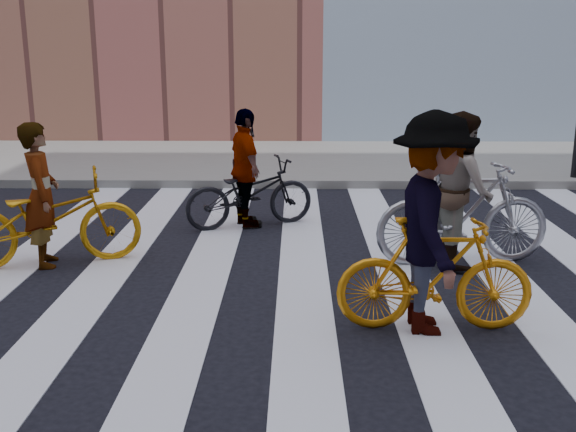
{
  "coord_description": "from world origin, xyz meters",
  "views": [
    {
      "loc": [
        -0.63,
        -6.65,
        2.49
      ],
      "look_at": [
        -0.72,
        0.3,
        0.71
      ],
      "focal_mm": 42.0,
      "sensor_mm": 36.0,
      "label": 1
    }
  ],
  "objects_px": {
    "bike_yellow_left": "(48,219)",
    "rider_rear": "(246,169)",
    "bike_dark_rear": "(250,193)",
    "rider_right": "(432,224)",
    "rider_left": "(41,195)",
    "rider_mid": "(461,190)",
    "bike_silver_mid": "(463,213)",
    "bike_yellow_right": "(435,274)"
  },
  "relations": [
    {
      "from": "bike_yellow_left",
      "to": "rider_rear",
      "type": "distance_m",
      "value": 2.76
    },
    {
      "from": "bike_yellow_left",
      "to": "bike_dark_rear",
      "type": "xyz_separation_m",
      "value": [
        2.19,
        1.71,
        -0.06
      ]
    },
    {
      "from": "bike_yellow_left",
      "to": "rider_rear",
      "type": "xyz_separation_m",
      "value": [
        2.14,
        1.71,
        0.28
      ]
    },
    {
      "from": "rider_right",
      "to": "bike_yellow_left",
      "type": "bearing_deg",
      "value": 66.76
    },
    {
      "from": "bike_dark_rear",
      "to": "rider_rear",
      "type": "bearing_deg",
      "value": 68.27
    },
    {
      "from": "rider_left",
      "to": "rider_mid",
      "type": "distance_m",
      "value": 4.76
    },
    {
      "from": "bike_dark_rear",
      "to": "rider_right",
      "type": "xyz_separation_m",
      "value": [
        1.82,
        -3.49,
        0.5
      ]
    },
    {
      "from": "rider_right",
      "to": "bike_silver_mid",
      "type": "bearing_deg",
      "value": -21.0
    },
    {
      "from": "bike_silver_mid",
      "to": "bike_yellow_right",
      "type": "bearing_deg",
      "value": 153.16
    },
    {
      "from": "rider_right",
      "to": "rider_rear",
      "type": "relative_size",
      "value": 1.19
    },
    {
      "from": "bike_yellow_left",
      "to": "bike_silver_mid",
      "type": "height_order",
      "value": "bike_silver_mid"
    },
    {
      "from": "bike_dark_rear",
      "to": "rider_mid",
      "type": "relative_size",
      "value": 1.03
    },
    {
      "from": "bike_silver_mid",
      "to": "bike_yellow_right",
      "type": "relative_size",
      "value": 1.17
    },
    {
      "from": "bike_silver_mid",
      "to": "bike_yellow_right",
      "type": "distance_m",
      "value": 2.0
    },
    {
      "from": "bike_yellow_right",
      "to": "rider_right",
      "type": "height_order",
      "value": "rider_right"
    },
    {
      "from": "bike_silver_mid",
      "to": "rider_rear",
      "type": "xyz_separation_m",
      "value": [
        -2.62,
        1.62,
        0.21
      ]
    },
    {
      "from": "bike_yellow_left",
      "to": "rider_left",
      "type": "xyz_separation_m",
      "value": [
        -0.05,
        0.0,
        0.28
      ]
    },
    {
      "from": "bike_yellow_left",
      "to": "rider_rear",
      "type": "relative_size",
      "value": 1.26
    },
    {
      "from": "rider_left",
      "to": "rider_right",
      "type": "bearing_deg",
      "value": -131.79
    },
    {
      "from": "bike_yellow_right",
      "to": "rider_mid",
      "type": "relative_size",
      "value": 0.98
    },
    {
      "from": "bike_yellow_left",
      "to": "bike_yellow_right",
      "type": "distance_m",
      "value": 4.44
    },
    {
      "from": "bike_yellow_left",
      "to": "bike_dark_rear",
      "type": "distance_m",
      "value": 2.78
    },
    {
      "from": "bike_silver_mid",
      "to": "bike_dark_rear",
      "type": "distance_m",
      "value": 3.04
    },
    {
      "from": "bike_yellow_left",
      "to": "bike_silver_mid",
      "type": "distance_m",
      "value": 4.76
    },
    {
      "from": "bike_silver_mid",
      "to": "rider_rear",
      "type": "distance_m",
      "value": 3.08
    },
    {
      "from": "bike_yellow_left",
      "to": "bike_yellow_right",
      "type": "xyz_separation_m",
      "value": [
        4.07,
        -1.78,
        -0.03
      ]
    },
    {
      "from": "bike_yellow_left",
      "to": "rider_right",
      "type": "bearing_deg",
      "value": -132.05
    },
    {
      "from": "rider_rear",
      "to": "bike_dark_rear",
      "type": "bearing_deg",
      "value": -111.73
    },
    {
      "from": "rider_mid",
      "to": "bike_silver_mid",
      "type": "bearing_deg",
      "value": -96.51
    },
    {
      "from": "rider_left",
      "to": "bike_yellow_right",
      "type": "bearing_deg",
      "value": -131.54
    },
    {
      "from": "bike_silver_mid",
      "to": "rider_right",
      "type": "relative_size",
      "value": 1.04
    },
    {
      "from": "bike_yellow_right",
      "to": "bike_dark_rear",
      "type": "relative_size",
      "value": 0.95
    },
    {
      "from": "bike_silver_mid",
      "to": "rider_mid",
      "type": "relative_size",
      "value": 1.15
    },
    {
      "from": "bike_silver_mid",
      "to": "rider_left",
      "type": "relative_size",
      "value": 1.23
    },
    {
      "from": "bike_dark_rear",
      "to": "rider_mid",
      "type": "distance_m",
      "value": 3.02
    },
    {
      "from": "bike_yellow_right",
      "to": "rider_mid",
      "type": "height_order",
      "value": "rider_mid"
    },
    {
      "from": "rider_left",
      "to": "rider_right",
      "type": "relative_size",
      "value": 0.85
    },
    {
      "from": "bike_dark_rear",
      "to": "bike_silver_mid",
      "type": "bearing_deg",
      "value": -143.93
    },
    {
      "from": "rider_mid",
      "to": "rider_right",
      "type": "distance_m",
      "value": 2.0
    },
    {
      "from": "bike_silver_mid",
      "to": "rider_left",
      "type": "bearing_deg",
      "value": 84.59
    },
    {
      "from": "bike_yellow_right",
      "to": "rider_left",
      "type": "distance_m",
      "value": 4.5
    },
    {
      "from": "bike_dark_rear",
      "to": "rider_left",
      "type": "bearing_deg",
      "value": 105.57
    }
  ]
}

